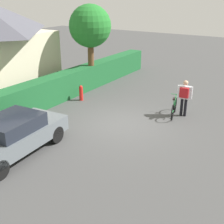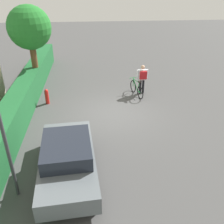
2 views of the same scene
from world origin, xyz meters
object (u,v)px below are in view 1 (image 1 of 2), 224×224
tree_kerbside (90,27)px  fire_hydrant (81,93)px  bicycle (174,108)px  person_rider (184,95)px  parked_car_near (13,135)px

tree_kerbside → fire_hydrant: tree_kerbside is taller
tree_kerbside → bicycle: bearing=-104.1°
bicycle → person_rider: 0.75m
parked_car_near → tree_kerbside: bearing=16.6°
person_rider → fire_hydrant: size_ratio=2.06×
parked_car_near → fire_hydrant: bearing=14.7°
person_rider → fire_hydrant: (-0.83, 5.24, -0.60)m
bicycle → person_rider: bearing=-55.7°
parked_car_near → fire_hydrant: parked_car_near is taller
parked_car_near → tree_kerbside: (7.65, 2.28, 2.79)m
parked_car_near → person_rider: bearing=-30.3°
parked_car_near → bicycle: parked_car_near is taller
bicycle → tree_kerbside: bearing=75.9°
parked_car_near → tree_kerbside: tree_kerbside is taller
person_rider → tree_kerbside: size_ratio=0.35×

